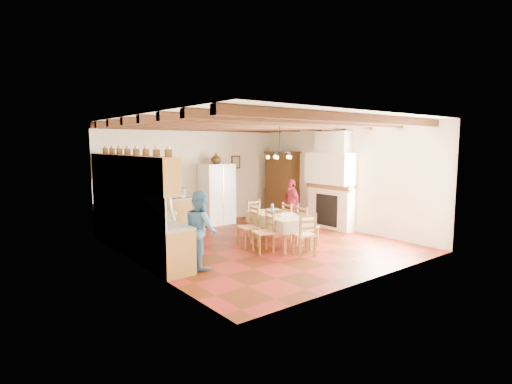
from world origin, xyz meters
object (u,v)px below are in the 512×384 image
at_px(chair_end_far, 257,219).
at_px(person_woman_blue, 201,229).
at_px(person_man, 168,218).
at_px(person_woman_red, 291,203).
at_px(chair_end_near, 304,234).
at_px(chair_left_near, 263,231).
at_px(dining_table, 279,218).
at_px(chair_right_far, 292,221).
at_px(microwave, 176,193).
at_px(chair_left_far, 248,226).
at_px(hutch, 282,185).
at_px(refrigerator, 217,194).
at_px(chair_right_near, 307,226).

height_order(chair_end_far, person_woman_blue, person_woman_blue).
relative_size(chair_end_far, person_man, 0.59).
bearing_deg(person_man, person_woman_red, -76.92).
distance_m(chair_end_near, chair_end_far, 2.05).
bearing_deg(chair_end_far, chair_left_near, -120.69).
bearing_deg(chair_left_near, dining_table, 122.98).
relative_size(chair_right_far, microwave, 1.89).
bearing_deg(chair_left_near, chair_left_far, -172.64).
distance_m(chair_right_far, person_woman_blue, 3.08).
bearing_deg(chair_end_near, chair_left_far, -52.88).
height_order(chair_right_far, person_woman_blue, person_woman_blue).
relative_size(hutch, chair_left_far, 2.29).
bearing_deg(person_man, chair_left_near, -115.95).
distance_m(refrigerator, dining_table, 3.23).
distance_m(chair_end_near, microwave, 4.45).
distance_m(refrigerator, person_woman_blue, 4.43).
height_order(dining_table, chair_left_near, chair_left_near).
bearing_deg(microwave, chair_right_far, -58.05).
bearing_deg(hutch, person_man, -165.26).
height_order(chair_left_near, chair_right_far, same).
relative_size(refrigerator, person_woman_red, 1.29).
height_order(refrigerator, person_man, refrigerator).
bearing_deg(refrigerator, chair_end_near, -93.76).
relative_size(dining_table, chair_right_far, 1.91).
distance_m(hutch, person_woman_blue, 5.70).
xyz_separation_m(chair_left_far, chair_end_far, (0.77, 0.62, 0.00)).
xyz_separation_m(chair_left_far, chair_end_near, (0.49, -1.41, 0.00)).
xyz_separation_m(refrigerator, chair_end_near, (-0.41, -4.21, -0.44)).
relative_size(chair_left_near, person_woman_blue, 0.63).
bearing_deg(chair_end_near, chair_left_near, -35.55).
distance_m(refrigerator, chair_right_far, 3.05).
relative_size(chair_left_far, person_woman_red, 0.67).
height_order(refrigerator, hutch, hutch).
distance_m(person_man, person_woman_red, 4.15).
bearing_deg(dining_table, chair_end_near, -98.52).
relative_size(dining_table, person_woman_red, 1.28).
height_order(refrigerator, chair_end_near, refrigerator).
bearing_deg(chair_right_far, refrigerator, 14.21).
xyz_separation_m(chair_right_near, person_man, (-3.02, 1.29, 0.34)).
xyz_separation_m(refrigerator, dining_table, (-0.26, -3.21, -0.25)).
bearing_deg(person_man, dining_table, -102.87).
bearing_deg(hutch, person_woman_red, -126.79).
height_order(hutch, person_man, hutch).
distance_m(dining_table, chair_left_far, 0.78).
bearing_deg(chair_end_far, chair_left_far, -138.73).
height_order(chair_left_far, chair_right_far, same).
height_order(hutch, chair_left_far, hutch).
distance_m(chair_end_near, person_woman_red, 2.97).
bearing_deg(chair_right_near, microwave, 29.72).
relative_size(refrigerator, person_man, 1.13).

